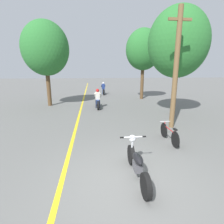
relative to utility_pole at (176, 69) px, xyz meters
name	(u,v)px	position (x,y,z in m)	size (l,w,h in m)	color
ground_plane	(126,180)	(-3.18, -4.14, -2.93)	(120.00, 120.00, 0.00)	#60605E
lane_stripe_center	(83,102)	(-4.88, 7.92, -2.93)	(0.14, 48.00, 0.01)	yellow
utility_pole	(176,69)	(0.00, 0.00, 0.00)	(1.10, 0.24, 5.69)	brown
roadside_tree_right_near	(178,43)	(1.25, 2.53, 1.53)	(3.66, 3.29, 6.58)	#513A23
roadside_tree_right_far	(143,50)	(1.00, 9.03, 1.82)	(3.38, 3.04, 6.72)	#513A23
roadside_tree_left	(45,49)	(-7.49, 6.51, 1.53)	(3.59, 3.23, 6.55)	#513A23
motorcycle_foreground	(137,163)	(-2.86, -4.02, -2.51)	(0.77, 2.13, 0.99)	black
motorcycle_rider_lead	(98,101)	(-3.59, 5.12, -2.37)	(0.50, 2.13, 1.48)	black
motorcycle_rider_far	(103,90)	(-2.64, 12.79, -2.38)	(0.50, 2.05, 1.46)	black
bicycle_parked	(169,134)	(-0.95, -1.82, -2.58)	(0.44, 1.70, 0.74)	black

